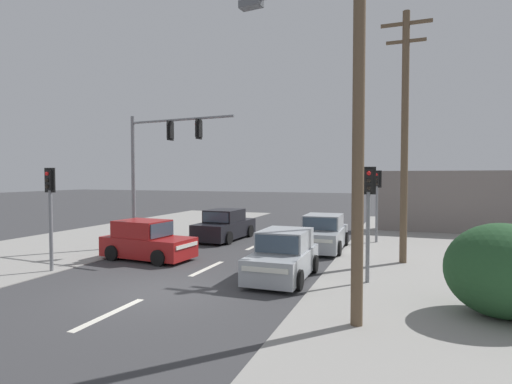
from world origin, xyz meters
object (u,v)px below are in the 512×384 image
at_px(utility_pole_foreground_right, 353,69).
at_px(utility_pole_midground_right, 405,132).
at_px(sedan_receding_far, 323,234).
at_px(traffic_signal_mast, 156,157).
at_px(pedestal_signal_left_kerb, 50,201).
at_px(hatchback_oncoming_near, 147,241).
at_px(pedestal_signal_far_median, 377,194).
at_px(hatchback_oncoming_mid, 283,256).
at_px(sedan_crossing_left, 225,226).
at_px(pedestal_signal_right_kerb, 368,204).

xyz_separation_m(utility_pole_foreground_right, utility_pole_midground_right, (1.07, 7.06, -0.66)).
bearing_deg(utility_pole_midground_right, sedan_receding_far, 151.93).
relative_size(utility_pole_foreground_right, traffic_signal_mast, 1.73).
bearing_deg(pedestal_signal_left_kerb, hatchback_oncoming_near, 57.26).
relative_size(sedan_receding_far, hatchback_oncoming_near, 1.14).
xyz_separation_m(pedestal_signal_far_median, hatchback_oncoming_mid, (-2.37, -8.20, -1.71)).
relative_size(pedestal_signal_left_kerb, hatchback_oncoming_mid, 0.97).
height_order(utility_pole_midground_right, sedan_receding_far, utility_pole_midground_right).
height_order(traffic_signal_mast, hatchback_oncoming_mid, traffic_signal_mast).
relative_size(utility_pole_foreground_right, pedestal_signal_left_kerb, 2.92).
bearing_deg(hatchback_oncoming_near, traffic_signal_mast, 113.70).
distance_m(traffic_signal_mast, hatchback_oncoming_near, 4.02).
bearing_deg(sedan_crossing_left, hatchback_oncoming_mid, -52.03).
xyz_separation_m(traffic_signal_mast, hatchback_oncoming_near, (0.83, -1.90, -3.44)).
distance_m(traffic_signal_mast, sedan_crossing_left, 5.28).
distance_m(utility_pole_midground_right, traffic_signal_mast, 10.38).
xyz_separation_m(utility_pole_midground_right, pedestal_signal_right_kerb, (-1.02, -3.38, -2.50)).
height_order(utility_pole_foreground_right, sedan_receding_far, utility_pole_foreground_right).
xyz_separation_m(traffic_signal_mast, sedan_receding_far, (6.97, 2.62, -3.44)).
bearing_deg(hatchback_oncoming_near, pedestal_signal_left_kerb, -122.74).
distance_m(utility_pole_midground_right, sedan_receding_far, 5.67).
distance_m(utility_pole_foreground_right, pedestal_signal_far_median, 12.01).
bearing_deg(hatchback_oncoming_near, pedestal_signal_far_median, 41.35).
bearing_deg(sedan_receding_far, traffic_signal_mast, -159.38).
height_order(sedan_crossing_left, hatchback_oncoming_near, sedan_crossing_left).
relative_size(hatchback_oncoming_mid, sedan_crossing_left, 0.85).
distance_m(utility_pole_midground_right, hatchback_oncoming_mid, 6.65).
bearing_deg(pedestal_signal_left_kerb, traffic_signal_mast, 78.05).
xyz_separation_m(hatchback_oncoming_mid, hatchback_oncoming_near, (-5.88, 0.94, 0.00)).
distance_m(pedestal_signal_far_median, sedan_receding_far, 3.86).
bearing_deg(hatchback_oncoming_near, sedan_receding_far, 36.40).
height_order(hatchback_oncoming_mid, hatchback_oncoming_near, same).
relative_size(hatchback_oncoming_mid, sedan_receding_far, 0.86).
bearing_deg(sedan_receding_far, hatchback_oncoming_mid, -92.61).
relative_size(utility_pole_foreground_right, hatchback_oncoming_near, 2.78).
relative_size(utility_pole_midground_right, pedestal_signal_left_kerb, 2.63).
distance_m(pedestal_signal_left_kerb, hatchback_oncoming_mid, 8.14).
height_order(sedan_crossing_left, sedan_receding_far, same).
xyz_separation_m(pedestal_signal_far_median, hatchback_oncoming_near, (-8.25, -7.26, -1.71)).
bearing_deg(pedestal_signal_right_kerb, sedan_receding_far, 114.37).
bearing_deg(utility_pole_midground_right, utility_pole_foreground_right, -98.58).
bearing_deg(pedestal_signal_left_kerb, pedestal_signal_right_kerb, 12.13).
xyz_separation_m(pedestal_signal_right_kerb, sedan_receding_far, (-2.34, 5.17, -1.71)).
height_order(pedestal_signal_right_kerb, hatchback_oncoming_mid, pedestal_signal_right_kerb).
bearing_deg(hatchback_oncoming_mid, pedestal_signal_left_kerb, -165.99).
bearing_deg(pedestal_signal_far_median, traffic_signal_mast, -149.46).
distance_m(pedestal_signal_right_kerb, hatchback_oncoming_near, 8.67).
bearing_deg(sedan_crossing_left, traffic_signal_mast, -114.40).
height_order(utility_pole_midground_right, hatchback_oncoming_near, utility_pole_midground_right).
distance_m(utility_pole_foreground_right, traffic_signal_mast, 11.25).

